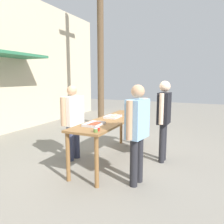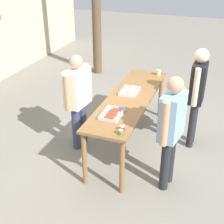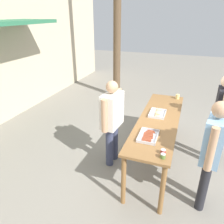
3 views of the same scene
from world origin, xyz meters
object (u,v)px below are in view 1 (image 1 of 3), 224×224
person_customer_holding_hotdog (137,127)px  person_server_behind_table (73,117)px  utility_pole (100,36)px  food_tray_sausages (94,124)px  condiment_jar_mustard (96,130)px  food_tray_buns (113,116)px  beer_cup (138,110)px  person_customer_with_cup (164,114)px  condiment_jar_ketchup (98,129)px

person_customer_holding_hotdog → person_server_behind_table: bearing=-97.9°
person_customer_holding_hotdog → utility_pole: utility_pole is taller
food_tray_sausages → condiment_jar_mustard: (-0.44, -0.28, 0.02)m
condiment_jar_mustard → utility_pole: (4.21, 2.07, 2.29)m
food_tray_sausages → person_server_behind_table: (0.38, 0.71, 0.03)m
food_tray_buns → person_server_behind_table: 0.87m
person_customer_holding_hotdog → beer_cup: bearing=-153.0°
food_tray_sausages → person_server_behind_table: bearing=62.1°
person_customer_with_cup → food_tray_buns: bearing=-78.2°
condiment_jar_mustard → person_server_behind_table: person_server_behind_table is taller
beer_cup → person_customer_with_cup: size_ratio=0.06×
condiment_jar_ketchup → person_server_behind_table: 1.22m
condiment_jar_mustard → condiment_jar_ketchup: (0.10, 0.01, 0.00)m
food_tray_sausages → person_customer_with_cup: size_ratio=0.25×
beer_cup → utility_pole: bearing=46.4°
person_customer_holding_hotdog → utility_pole: 5.23m
utility_pole → beer_cup: bearing=-133.6°
condiment_jar_ketchup → beer_cup: beer_cup is taller
food_tray_buns → condiment_jar_ketchup: food_tray_buns is taller
food_tray_buns → utility_pole: 4.11m
utility_pole → food_tray_sausages: bearing=-154.7°
condiment_jar_ketchup → person_customer_with_cup: size_ratio=0.04×
beer_cup → person_customer_with_cup: bearing=-134.0°
beer_cup → food_tray_buns: bearing=163.9°
person_server_behind_table → condiment_jar_ketchup: bearing=-121.2°
utility_pole → person_customer_with_cup: bearing=-133.7°
food_tray_sausages → food_tray_buns: bearing=-0.2°
food_tray_sausages → person_server_behind_table: person_server_behind_table is taller
food_tray_sausages → food_tray_buns: 0.87m
condiment_jar_mustard → person_customer_holding_hotdog: size_ratio=0.04×
food_tray_sausages → person_server_behind_table: size_ratio=0.26×
condiment_jar_ketchup → food_tray_sausages: bearing=37.8°
condiment_jar_ketchup → beer_cup: size_ratio=0.68×
condiment_jar_mustard → beer_cup: beer_cup is taller
food_tray_buns → beer_cup: size_ratio=3.88×
food_tray_buns → condiment_jar_mustard: food_tray_buns is taller
person_customer_with_cup → condiment_jar_ketchup: bearing=-27.6°
condiment_jar_ketchup → utility_pole: bearing=26.5°
condiment_jar_ketchup → beer_cup: (2.15, -0.01, 0.02)m
condiment_jar_ketchup → person_server_behind_table: person_server_behind_table is taller
food_tray_sausages → condiment_jar_mustard: condiment_jar_mustard is taller
condiment_jar_ketchup → person_customer_holding_hotdog: (0.21, -0.60, 0.05)m
food_tray_buns → utility_pole: size_ratio=0.06×
food_tray_buns → beer_cup: 0.98m
beer_cup → person_server_behind_table: 1.74m
food_tray_buns → condiment_jar_ketchup: bearing=-167.6°
beer_cup → utility_pole: 3.64m
food_tray_buns → condiment_jar_mustard: 1.34m
food_tray_sausages → condiment_jar_ketchup: bearing=-142.2°
condiment_jar_ketchup → person_customer_with_cup: 1.61m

